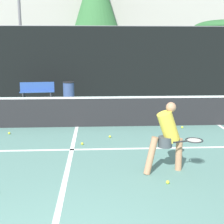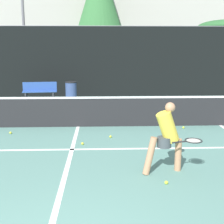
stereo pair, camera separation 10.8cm
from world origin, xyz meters
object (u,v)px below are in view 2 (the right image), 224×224
at_px(trash_bin, 71,92).
at_px(parked_car, 82,80).
at_px(player_practicing, 167,135).
at_px(courtside_bench, 40,91).

bearing_deg(trash_bin, parked_car, 85.74).
bearing_deg(player_practicing, parked_car, 85.70).
relative_size(courtside_bench, trash_bin, 1.72).
bearing_deg(trash_bin, courtside_bench, 169.47).
xyz_separation_m(player_practicing, trash_bin, (-2.61, 8.19, -0.31)).
relative_size(player_practicing, trash_bin, 1.56).
xyz_separation_m(courtside_bench, parked_car, (1.72, 3.40, 0.14)).
bearing_deg(trash_bin, player_practicing, -72.35).
bearing_deg(parked_car, trash_bin, -94.26).
height_order(player_practicing, trash_bin, player_practicing).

